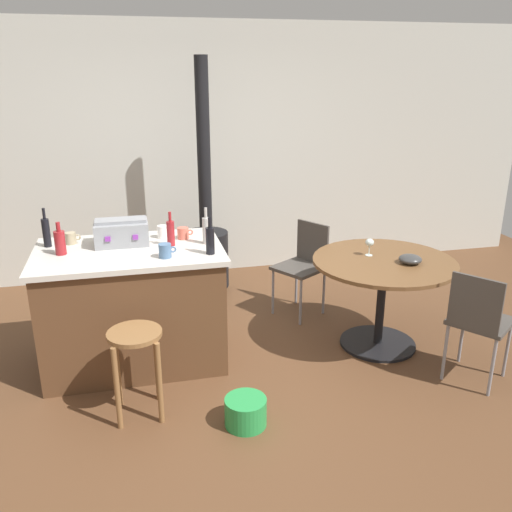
% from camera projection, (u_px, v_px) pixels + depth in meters
% --- Properties ---
extents(ground_plane, '(8.80, 8.80, 0.00)m').
position_uv_depth(ground_plane, '(241.00, 387.00, 3.97)').
color(ground_plane, brown).
extents(back_wall, '(8.00, 0.10, 2.70)m').
position_uv_depth(back_wall, '(192.00, 153.00, 5.83)').
color(back_wall, beige).
rests_on(back_wall, ground_plane).
extents(kitchen_island, '(1.40, 0.89, 0.94)m').
position_uv_depth(kitchen_island, '(133.00, 306.00, 4.19)').
color(kitchen_island, brown).
rests_on(kitchen_island, ground_plane).
extents(wooden_stool, '(0.36, 0.36, 0.62)m').
position_uv_depth(wooden_stool, '(136.00, 352.00, 3.52)').
color(wooden_stool, olive).
rests_on(wooden_stool, ground_plane).
extents(dining_table, '(1.15, 1.15, 0.76)m').
position_uv_depth(dining_table, '(383.00, 280.00, 4.38)').
color(dining_table, black).
rests_on(dining_table, ground_plane).
extents(folding_chair_near, '(0.55, 0.55, 0.86)m').
position_uv_depth(folding_chair_near, '(304.00, 261.00, 5.04)').
color(folding_chair_near, '#47423D').
rests_on(folding_chair_near, ground_plane).
extents(folding_chair_far, '(0.56, 0.56, 0.87)m').
position_uv_depth(folding_chair_far, '(478.00, 318.00, 3.86)').
color(folding_chair_far, '#47423D').
rests_on(folding_chair_far, ground_plane).
extents(wood_stove, '(0.44, 0.45, 2.34)m').
position_uv_depth(wood_stove, '(207.00, 241.00, 5.50)').
color(wood_stove, black).
rests_on(wood_stove, ground_plane).
extents(toolbox, '(0.40, 0.27, 0.20)m').
position_uv_depth(toolbox, '(122.00, 232.00, 4.12)').
color(toolbox, gray).
rests_on(toolbox, kitchen_island).
extents(bottle_0, '(0.08, 0.08, 0.24)m').
position_uv_depth(bottle_0, '(60.00, 242.00, 3.90)').
color(bottle_0, maroon).
rests_on(bottle_0, kitchen_island).
extents(bottle_1, '(0.06, 0.06, 0.27)m').
position_uv_depth(bottle_1, '(210.00, 240.00, 3.90)').
color(bottle_1, black).
rests_on(bottle_1, kitchen_island).
extents(bottle_2, '(0.06, 0.06, 0.28)m').
position_uv_depth(bottle_2, '(206.00, 230.00, 4.13)').
color(bottle_2, '#B7B2AD').
rests_on(bottle_2, kitchen_island).
extents(bottle_3, '(0.06, 0.06, 0.27)m').
position_uv_depth(bottle_3, '(171.00, 233.00, 4.09)').
color(bottle_3, maroon).
rests_on(bottle_3, kitchen_island).
extents(bottle_4, '(0.06, 0.06, 0.30)m').
position_uv_depth(bottle_4, '(46.00, 232.00, 4.06)').
color(bottle_4, black).
rests_on(bottle_4, kitchen_island).
extents(cup_0, '(0.13, 0.09, 0.10)m').
position_uv_depth(cup_0, '(165.00, 251.00, 3.85)').
color(cup_0, '#4C7099').
rests_on(cup_0, kitchen_island).
extents(cup_1, '(0.12, 0.08, 0.09)m').
position_uv_depth(cup_1, '(71.00, 238.00, 4.15)').
color(cup_1, tan).
rests_on(cup_1, kitchen_island).
extents(cup_2, '(0.13, 0.09, 0.09)m').
position_uv_depth(cup_2, '(183.00, 233.00, 4.27)').
color(cup_2, '#DB6651').
rests_on(cup_2, kitchen_island).
extents(cup_3, '(0.12, 0.08, 0.10)m').
position_uv_depth(cup_3, '(163.00, 232.00, 4.30)').
color(cup_3, white).
rests_on(cup_3, kitchen_island).
extents(wine_glass, '(0.07, 0.07, 0.14)m').
position_uv_depth(wine_glass, '(370.00, 243.00, 4.40)').
color(wine_glass, silver).
rests_on(wine_glass, dining_table).
extents(serving_bowl, '(0.18, 0.18, 0.07)m').
position_uv_depth(serving_bowl, '(410.00, 259.00, 4.24)').
color(serving_bowl, '#383838').
rests_on(serving_bowl, dining_table).
extents(plastic_bucket, '(0.28, 0.28, 0.19)m').
position_uv_depth(plastic_bucket, '(246.00, 412.00, 3.52)').
color(plastic_bucket, green).
rests_on(plastic_bucket, ground_plane).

